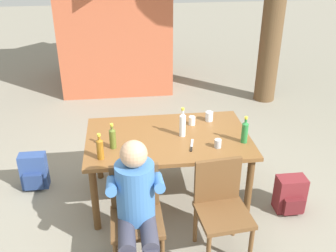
{
  "coord_description": "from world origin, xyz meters",
  "views": [
    {
      "loc": [
        -0.42,
        -3.46,
        2.65
      ],
      "look_at": [
        0.0,
        0.0,
        0.86
      ],
      "focal_mm": 41.72,
      "sensor_mm": 36.0,
      "label": 1
    }
  ],
  "objects_px": {
    "bottle_green": "(245,131)",
    "chair_near_right": "(221,204)",
    "backpack_by_far_side": "(34,172)",
    "cup_white": "(192,121)",
    "person_in_white_shirt": "(136,203)",
    "bottle_olive": "(113,138)",
    "bottle_amber": "(100,148)",
    "cup_steel": "(218,143)",
    "table_knife": "(192,146)",
    "brick_kiosk": "(114,4)",
    "chair_near_left": "(136,210)",
    "bottle_clear": "(183,124)",
    "dining_table": "(168,143)",
    "cup_glass": "(209,116)",
    "backpack_by_near_side": "(290,195)"
  },
  "relations": [
    {
      "from": "chair_near_left",
      "to": "backpack_by_near_side",
      "type": "distance_m",
      "value": 1.68
    },
    {
      "from": "cup_white",
      "to": "bottle_green",
      "type": "bearing_deg",
      "value": -44.87
    },
    {
      "from": "cup_steel",
      "to": "bottle_clear",
      "type": "bearing_deg",
      "value": 138.24
    },
    {
      "from": "table_knife",
      "to": "bottle_olive",
      "type": "bearing_deg",
      "value": 174.67
    },
    {
      "from": "bottle_olive",
      "to": "backpack_by_far_side",
      "type": "height_order",
      "value": "bottle_olive"
    },
    {
      "from": "table_knife",
      "to": "brick_kiosk",
      "type": "distance_m",
      "value": 4.05
    },
    {
      "from": "backpack_by_far_side",
      "to": "table_knife",
      "type": "bearing_deg",
      "value": -18.61
    },
    {
      "from": "backpack_by_far_side",
      "to": "dining_table",
      "type": "bearing_deg",
      "value": -12.73
    },
    {
      "from": "chair_near_right",
      "to": "cup_glass",
      "type": "distance_m",
      "value": 1.18
    },
    {
      "from": "person_in_white_shirt",
      "to": "bottle_green",
      "type": "height_order",
      "value": "person_in_white_shirt"
    },
    {
      "from": "dining_table",
      "to": "brick_kiosk",
      "type": "height_order",
      "value": "brick_kiosk"
    },
    {
      "from": "chair_near_right",
      "to": "chair_near_left",
      "type": "bearing_deg",
      "value": 179.97
    },
    {
      "from": "bottle_green",
      "to": "backpack_by_far_side",
      "type": "relative_size",
      "value": 0.67
    },
    {
      "from": "bottle_amber",
      "to": "table_knife",
      "type": "distance_m",
      "value": 0.88
    },
    {
      "from": "backpack_by_near_side",
      "to": "bottle_amber",
      "type": "bearing_deg",
      "value": 178.41
    },
    {
      "from": "bottle_clear",
      "to": "bottle_olive",
      "type": "bearing_deg",
      "value": -167.32
    },
    {
      "from": "chair_near_left",
      "to": "brick_kiosk",
      "type": "xyz_separation_m",
      "value": [
        -0.13,
        4.52,
        0.94
      ]
    },
    {
      "from": "chair_near_right",
      "to": "backpack_by_far_side",
      "type": "distance_m",
      "value": 2.19
    },
    {
      "from": "brick_kiosk",
      "to": "chair_near_left",
      "type": "bearing_deg",
      "value": -88.3
    },
    {
      "from": "bottle_clear",
      "to": "table_knife",
      "type": "xyz_separation_m",
      "value": [
        0.06,
        -0.23,
        -0.13
      ]
    },
    {
      "from": "backpack_by_near_side",
      "to": "brick_kiosk",
      "type": "relative_size",
      "value": 0.14
    },
    {
      "from": "chair_near_right",
      "to": "bottle_clear",
      "type": "xyz_separation_m",
      "value": [
        -0.22,
        0.82,
        0.38
      ]
    },
    {
      "from": "chair_near_left",
      "to": "cup_glass",
      "type": "xyz_separation_m",
      "value": [
        0.87,
        1.13,
        0.3
      ]
    },
    {
      "from": "cup_steel",
      "to": "backpack_by_far_side",
      "type": "height_order",
      "value": "cup_steel"
    },
    {
      "from": "bottle_clear",
      "to": "brick_kiosk",
      "type": "xyz_separation_m",
      "value": [
        -0.66,
        3.7,
        0.56
      ]
    },
    {
      "from": "backpack_by_near_side",
      "to": "chair_near_right",
      "type": "bearing_deg",
      "value": -153.6
    },
    {
      "from": "chair_near_left",
      "to": "bottle_olive",
      "type": "bearing_deg",
      "value": 105.14
    },
    {
      "from": "bottle_green",
      "to": "cup_white",
      "type": "height_order",
      "value": "bottle_green"
    },
    {
      "from": "bottle_amber",
      "to": "backpack_by_far_side",
      "type": "relative_size",
      "value": 0.62
    },
    {
      "from": "bottle_olive",
      "to": "table_knife",
      "type": "bearing_deg",
      "value": -5.33
    },
    {
      "from": "bottle_clear",
      "to": "cup_steel",
      "type": "bearing_deg",
      "value": -41.76
    },
    {
      "from": "backpack_by_near_side",
      "to": "bottle_clear",
      "type": "bearing_deg",
      "value": 159.76
    },
    {
      "from": "chair_near_right",
      "to": "table_knife",
      "type": "bearing_deg",
      "value": 105.34
    },
    {
      "from": "bottle_clear",
      "to": "cup_steel",
      "type": "distance_m",
      "value": 0.42
    },
    {
      "from": "dining_table",
      "to": "bottle_clear",
      "type": "bearing_deg",
      "value": -1.19
    },
    {
      "from": "chair_near_left",
      "to": "backpack_by_near_side",
      "type": "height_order",
      "value": "chair_near_left"
    },
    {
      "from": "chair_near_left",
      "to": "brick_kiosk",
      "type": "relative_size",
      "value": 0.32
    },
    {
      "from": "bottle_amber",
      "to": "cup_steel",
      "type": "xyz_separation_m",
      "value": [
        1.12,
        0.07,
        -0.07
      ]
    },
    {
      "from": "backpack_by_far_side",
      "to": "bottle_olive",
      "type": "bearing_deg",
      "value": -28.29
    },
    {
      "from": "backpack_by_far_side",
      "to": "brick_kiosk",
      "type": "xyz_separation_m",
      "value": [
        0.96,
        3.37,
        1.23
      ]
    },
    {
      "from": "dining_table",
      "to": "person_in_white_shirt",
      "type": "height_order",
      "value": "person_in_white_shirt"
    },
    {
      "from": "bottle_amber",
      "to": "backpack_by_far_side",
      "type": "distance_m",
      "value": 1.23
    },
    {
      "from": "dining_table",
      "to": "cup_steel",
      "type": "bearing_deg",
      "value": -31.29
    },
    {
      "from": "bottle_olive",
      "to": "bottle_green",
      "type": "xyz_separation_m",
      "value": [
        1.29,
        -0.05,
        0.01
      ]
    },
    {
      "from": "bottle_green",
      "to": "chair_near_right",
      "type": "bearing_deg",
      "value": -120.87
    },
    {
      "from": "dining_table",
      "to": "table_knife",
      "type": "height_order",
      "value": "table_knife"
    },
    {
      "from": "bottle_green",
      "to": "dining_table",
      "type": "bearing_deg",
      "value": 164.28
    },
    {
      "from": "bottle_amber",
      "to": "bottle_olive",
      "type": "height_order",
      "value": "bottle_olive"
    },
    {
      "from": "bottle_amber",
      "to": "cup_steel",
      "type": "distance_m",
      "value": 1.12
    },
    {
      "from": "cup_white",
      "to": "person_in_white_shirt",
      "type": "bearing_deg",
      "value": -119.62
    }
  ]
}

